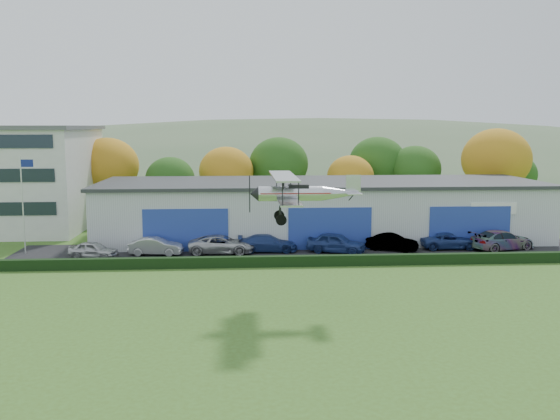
{
  "coord_description": "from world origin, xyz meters",
  "views": [
    {
      "loc": [
        -2.52,
        -27.56,
        10.33
      ],
      "look_at": [
        0.02,
        10.29,
        5.06
      ],
      "focal_mm": 38.79,
      "sensor_mm": 36.0,
      "label": 1
    }
  ],
  "objects": [
    {
      "name": "tree_belt",
      "position": [
        0.85,
        40.62,
        5.61
      ],
      "size": [
        75.7,
        13.22,
        10.12
      ],
      "color": "#3D2614",
      "rests_on": "ground"
    },
    {
      "name": "biplane",
      "position": [
        0.91,
        6.57,
        6.61
      ],
      "size": [
        6.4,
        7.27,
        2.74
      ],
      "rotation": [
        0.0,
        0.0,
        0.0
      ],
      "color": "#BCBCC3"
    },
    {
      "name": "car_3",
      "position": [
        -0.25,
        21.41,
        0.75
      ],
      "size": [
        4.94,
        2.2,
        1.41
      ],
      "primitive_type": "imported",
      "rotation": [
        0.0,
        0.0,
        1.52
      ],
      "color": "navy",
      "rests_on": "apron"
    },
    {
      "name": "car_6",
      "position": [
        15.16,
        21.63,
        0.73
      ],
      "size": [
        4.91,
        2.3,
        1.36
      ],
      "primitive_type": "imported",
      "rotation": [
        0.0,
        0.0,
        1.56
      ],
      "color": "navy",
      "rests_on": "apron"
    },
    {
      "name": "ground",
      "position": [
        0.0,
        0.0,
        0.0
      ],
      "size": [
        300.0,
        300.0,
        0.0
      ],
      "primitive_type": "plane",
      "color": "#3F5D1D",
      "rests_on": "ground"
    },
    {
      "name": "flagpole",
      "position": [
        -19.88,
        22.0,
        4.78
      ],
      "size": [
        1.05,
        0.1,
        8.0
      ],
      "color": "silver",
      "rests_on": "ground"
    },
    {
      "name": "car_1",
      "position": [
        -9.3,
        20.75,
        0.76
      ],
      "size": [
        4.42,
        1.97,
        1.41
      ],
      "primitive_type": "imported",
      "rotation": [
        0.0,
        0.0,
        1.46
      ],
      "color": "silver",
      "rests_on": "apron"
    },
    {
      "name": "car_0",
      "position": [
        -14.01,
        19.81,
        0.71
      ],
      "size": [
        4.15,
        2.5,
        1.32
      ],
      "primitive_type": "imported",
      "rotation": [
        0.0,
        0.0,
        1.31
      ],
      "color": "silver",
      "rests_on": "apron"
    },
    {
      "name": "hedge",
      "position": [
        3.0,
        16.2,
        0.4
      ],
      "size": [
        46.0,
        0.6,
        0.8
      ],
      "primitive_type": "cube",
      "color": "black",
      "rests_on": "ground"
    },
    {
      "name": "apron",
      "position": [
        3.0,
        21.0,
        0.03
      ],
      "size": [
        48.0,
        9.0,
        0.05
      ],
      "primitive_type": "cube",
      "color": "black",
      "rests_on": "ground"
    },
    {
      "name": "car_5",
      "position": [
        10.13,
        21.22,
        0.75
      ],
      "size": [
        4.46,
        3.09,
        1.39
      ],
      "primitive_type": "imported",
      "rotation": [
        0.0,
        0.0,
        1.15
      ],
      "color": "gray",
      "rests_on": "apron"
    },
    {
      "name": "hangar",
      "position": [
        5.0,
        27.98,
        2.66
      ],
      "size": [
        40.6,
        12.6,
        5.3
      ],
      "color": "#B2B7BC",
      "rests_on": "ground"
    },
    {
      "name": "car_7",
      "position": [
        19.45,
        20.99,
        0.86
      ],
      "size": [
        6.01,
        3.79,
        1.62
      ],
      "primitive_type": "imported",
      "rotation": [
        0.0,
        0.0,
        1.86
      ],
      "color": "gray",
      "rests_on": "apron"
    },
    {
      "name": "distant_hills",
      "position": [
        -4.38,
        140.0,
        -13.05
      ],
      "size": [
        430.0,
        196.0,
        56.0
      ],
      "color": "#4C6642",
      "rests_on": "ground"
    },
    {
      "name": "car_4",
      "position": [
        5.32,
        20.61,
        0.86
      ],
      "size": [
        5.16,
        3.64,
        1.63
      ],
      "primitive_type": "imported",
      "rotation": [
        0.0,
        0.0,
        1.17
      ],
      "color": "navy",
      "rests_on": "apron"
    },
    {
      "name": "car_2",
      "position": [
        -4.03,
        20.97,
        0.79
      ],
      "size": [
        5.49,
        2.82,
        1.48
      ],
      "primitive_type": "imported",
      "rotation": [
        0.0,
        0.0,
        1.5
      ],
      "color": "silver",
      "rests_on": "apron"
    }
  ]
}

